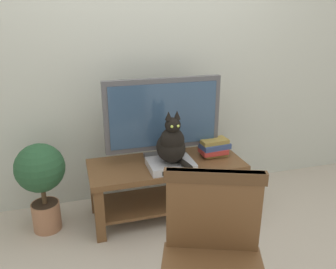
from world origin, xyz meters
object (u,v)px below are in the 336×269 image
at_px(tv, 163,117).
at_px(wooden_chair, 213,256).
at_px(media_box, 171,165).
at_px(book_stack, 214,147).
at_px(cat, 172,144).
at_px(tv_stand, 166,178).
at_px(potted_plant, 41,177).

height_order(tv, wooden_chair, tv).
height_order(tv, media_box, tv).
xyz_separation_m(wooden_chair, book_stack, (0.55, 1.23, 0.00)).
xyz_separation_m(media_box, cat, (0.00, -0.02, 0.18)).
distance_m(tv, cat, 0.25).
xyz_separation_m(media_box, book_stack, (0.41, 0.13, 0.05)).
bearing_deg(tv_stand, tv, 89.98).
bearing_deg(tv, media_box, -88.33).
height_order(tv_stand, wooden_chair, wooden_chair).
height_order(tv, cat, tv).
xyz_separation_m(book_stack, potted_plant, (-1.37, 0.04, -0.09)).
height_order(media_box, cat, cat).
xyz_separation_m(tv, media_box, (0.01, -0.18, -0.33)).
xyz_separation_m(tv, book_stack, (0.42, -0.06, -0.28)).
bearing_deg(tv, cat, -88.10).
height_order(media_box, wooden_chair, wooden_chair).
distance_m(media_box, wooden_chair, 1.11).
relative_size(tv, potted_plant, 1.32).
distance_m(tv, media_box, 0.38).
bearing_deg(tv_stand, cat, -86.85).
relative_size(wooden_chair, potted_plant, 1.30).
xyz_separation_m(wooden_chair, potted_plant, (-0.82, 1.27, -0.09)).
relative_size(cat, wooden_chair, 0.45).
relative_size(tv, cat, 2.26).
relative_size(tv_stand, potted_plant, 1.74).
xyz_separation_m(tv, cat, (0.01, -0.20, -0.15)).
height_order(wooden_chair, potted_plant, wooden_chair).
distance_m(tv_stand, cat, 0.37).
distance_m(tv_stand, media_box, 0.20).
xyz_separation_m(tv_stand, wooden_chair, (-0.13, -1.21, 0.21)).
distance_m(cat, book_stack, 0.46).
bearing_deg(cat, potted_plant, 169.33).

